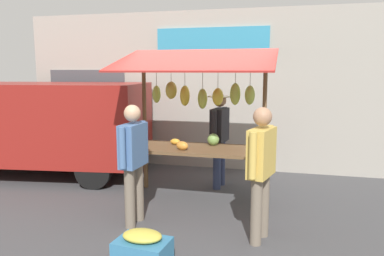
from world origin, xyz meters
The scene contains 8 objects.
ground_plane centered at (0.00, 0.00, 0.00)m, with size 40.00×40.00×0.00m, color #424244.
street_backdrop centered at (0.07, -2.20, 1.70)m, with size 9.00×0.30×3.40m.
market_stall centered at (-0.01, -0.06, 1.55)m, with size 2.50×1.46×2.50m.
vendor_with_sunhat centered at (-0.25, -0.75, 1.03)m, with size 0.45×0.72×1.72m.
shopper_in_grey_tee centered at (-1.13, 1.30, 0.99)m, with size 0.34×0.70×1.70m.
shopper_with_shopping_bag centered at (0.60, 1.20, 0.98)m, with size 0.25×0.71×1.68m.
parked_van centered at (3.69, -0.69, 1.12)m, with size 4.61×2.41×1.88m.
produce_crate_near centered at (0.05, 2.29, 0.20)m, with size 0.61×0.46×0.43m.
Camera 1 is at (-1.41, 5.84, 2.13)m, focal length 34.89 mm.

